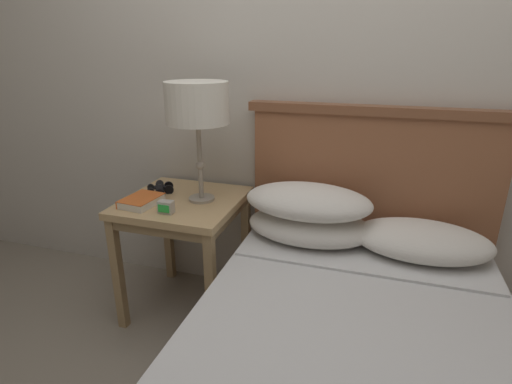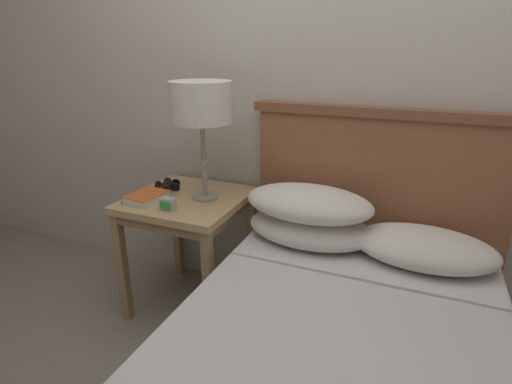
% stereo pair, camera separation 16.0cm
% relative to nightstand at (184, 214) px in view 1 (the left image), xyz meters
% --- Properties ---
extents(wall_back, '(8.00, 0.06, 2.60)m').
position_rel_nightstand_xyz_m(wall_back, '(0.60, 0.34, 0.73)').
color(wall_back, beige).
rests_on(wall_back, ground_plane).
extents(nightstand, '(0.58, 0.58, 0.65)m').
position_rel_nightstand_xyz_m(nightstand, '(0.00, 0.00, 0.00)').
color(nightstand, tan).
rests_on(nightstand, ground_plane).
extents(bed, '(1.26, 1.83, 1.13)m').
position_rel_nightstand_xyz_m(bed, '(0.91, -0.51, -0.26)').
color(bed, brown).
rests_on(bed, ground_plane).
extents(table_lamp, '(0.30, 0.30, 0.59)m').
position_rel_nightstand_xyz_m(table_lamp, '(0.10, 0.02, 0.57)').
color(table_lamp, gray).
rests_on(table_lamp, nightstand).
extents(book_on_nightstand, '(0.17, 0.21, 0.04)m').
position_rel_nightstand_xyz_m(book_on_nightstand, '(-0.16, -0.13, 0.11)').
color(book_on_nightstand, silver).
rests_on(book_on_nightstand, nightstand).
extents(binoculars_pair, '(0.16, 0.16, 0.05)m').
position_rel_nightstand_xyz_m(binoculars_pair, '(-0.16, 0.05, 0.11)').
color(binoculars_pair, black).
rests_on(binoculars_pair, nightstand).
extents(alarm_clock, '(0.07, 0.05, 0.06)m').
position_rel_nightstand_xyz_m(alarm_clock, '(0.01, -0.19, 0.12)').
color(alarm_clock, '#B7B2A8').
rests_on(alarm_clock, nightstand).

